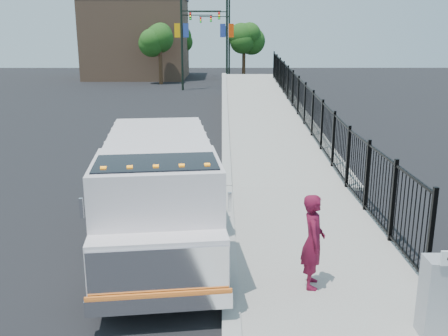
{
  "coord_description": "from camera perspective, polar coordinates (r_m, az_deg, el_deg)",
  "views": [
    {
      "loc": [
        -0.14,
        -10.19,
        4.52
      ],
      "look_at": [
        -0.1,
        2.0,
        1.24
      ],
      "focal_mm": 40.0,
      "sensor_mm": 36.0,
      "label": 1
    }
  ],
  "objects": [
    {
      "name": "ground",
      "position": [
        11.15,
        0.55,
        -8.86
      ],
      "size": [
        120.0,
        120.0,
        0.0
      ],
      "primitive_type": "plane",
      "color": "black",
      "rests_on": "ground"
    },
    {
      "name": "sidewalk",
      "position": [
        9.56,
        12.65,
        -13.17
      ],
      "size": [
        3.55,
        12.0,
        0.12
      ],
      "primitive_type": "cube",
      "color": "#9E998E",
      "rests_on": "ground"
    },
    {
      "name": "curb",
      "position": [
        9.32,
        0.71,
        -13.4
      ],
      "size": [
        0.3,
        12.0,
        0.16
      ],
      "primitive_type": "cube",
      "color": "#ADAAA3",
      "rests_on": "ground"
    },
    {
      "name": "ramp",
      "position": [
        26.68,
        4.68,
        5.26
      ],
      "size": [
        3.95,
        24.06,
        3.19
      ],
      "primitive_type": "cube",
      "rotation": [
        0.06,
        0.0,
        0.0
      ],
      "color": "#9E998E",
      "rests_on": "ground"
    },
    {
      "name": "iron_fence",
      "position": [
        22.79,
        9.16,
        5.73
      ],
      "size": [
        0.1,
        28.0,
        1.8
      ],
      "primitive_type": "cube",
      "color": "black",
      "rests_on": "ground"
    },
    {
      "name": "truck",
      "position": [
        10.82,
        -7.49,
        -1.98
      ],
      "size": [
        3.1,
        7.36,
        2.45
      ],
      "rotation": [
        0.0,
        0.0,
        0.12
      ],
      "color": "black",
      "rests_on": "ground"
    },
    {
      "name": "worker",
      "position": [
        9.05,
        10.15,
        -8.23
      ],
      "size": [
        0.48,
        0.67,
        1.72
      ],
      "primitive_type": "imported",
      "rotation": [
        0.0,
        0.0,
        1.45
      ],
      "color": "maroon",
      "rests_on": "sidewalk"
    },
    {
      "name": "utility_cabinet",
      "position": [
        8.29,
        23.51,
        -13.39
      ],
      "size": [
        0.55,
        0.4,
        1.25
      ],
      "primitive_type": "cube",
      "color": "gray",
      "rests_on": "sidewalk"
    },
    {
      "name": "light_pole_0",
      "position": [
        41.9,
        -4.43,
        14.81
      ],
      "size": [
        3.78,
        0.22,
        8.0
      ],
      "color": "black",
      "rests_on": "ground"
    },
    {
      "name": "light_pole_1",
      "position": [
        43.19,
        -0.08,
        14.86
      ],
      "size": [
        3.78,
        0.22,
        8.0
      ],
      "color": "black",
      "rests_on": "ground"
    },
    {
      "name": "light_pole_2",
      "position": [
        51.07,
        -4.67,
        14.85
      ],
      "size": [
        3.77,
        0.22,
        8.0
      ],
      "color": "black",
      "rests_on": "ground"
    },
    {
      "name": "light_pole_3",
      "position": [
        55.1,
        0.28,
        14.91
      ],
      "size": [
        3.77,
        0.22,
        8.0
      ],
      "color": "black",
      "rests_on": "ground"
    },
    {
      "name": "tree_0",
      "position": [
        47.21,
        -7.35,
        14.26
      ],
      "size": [
        2.68,
        2.68,
        5.34
      ],
      "color": "#382314",
      "rests_on": "ground"
    },
    {
      "name": "tree_1",
      "position": [
        52.04,
        2.3,
        14.42
      ],
      "size": [
        2.55,
        2.55,
        5.28
      ],
      "color": "#382314",
      "rests_on": "ground"
    },
    {
      "name": "tree_2",
      "position": [
        58.73,
        -5.08,
        14.46
      ],
      "size": [
        2.69,
        2.69,
        5.35
      ],
      "color": "#382314",
      "rests_on": "ground"
    },
    {
      "name": "building",
      "position": [
        54.91,
        -9.81,
        14.32
      ],
      "size": [
        10.0,
        10.0,
        8.0
      ],
      "primitive_type": "cube",
      "color": "#8C664C",
      "rests_on": "ground"
    }
  ]
}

